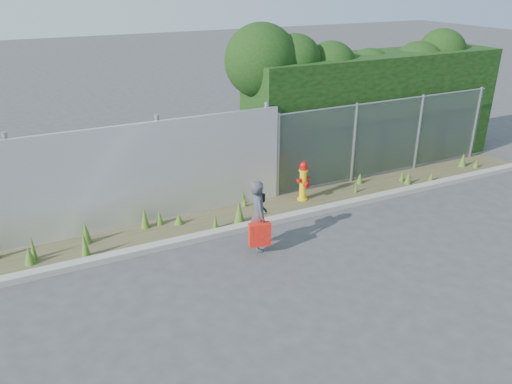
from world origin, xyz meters
name	(u,v)px	position (x,y,z in m)	size (l,w,h in m)	color
ground	(304,267)	(0.00, 0.00, 0.00)	(80.00, 80.00, 0.00)	#3B3B3D
curb	(260,223)	(0.00, 1.80, 0.06)	(16.00, 0.22, 0.12)	gray
weed_strip	(175,225)	(-1.67, 2.39, 0.13)	(16.00, 1.29, 0.54)	#474028
corrugated_fence	(86,184)	(-3.25, 3.01, 1.10)	(8.50, 0.21, 2.30)	silver
chainlink_fence	(387,138)	(4.25, 3.00, 1.03)	(6.50, 0.07, 2.05)	gray
hedge	(366,94)	(4.27, 4.05, 1.96)	(7.84, 1.98, 3.89)	black
fire_hydrant	(303,182)	(1.47, 2.53, 0.48)	(0.33, 0.30, 0.99)	yellow
woman	(258,216)	(-0.46, 0.98, 0.71)	(0.52, 0.34, 1.42)	#105F66
red_tote_bag	(260,234)	(-0.54, 0.75, 0.43)	(0.41, 0.15, 0.54)	red
black_shoulder_bag	(260,199)	(-0.35, 1.14, 0.97)	(0.22, 0.09, 0.17)	black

